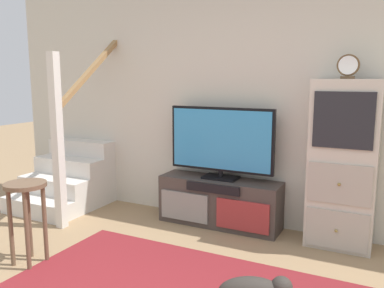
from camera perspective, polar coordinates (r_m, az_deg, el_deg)
back_wall at (r=4.23m, az=9.27°, el=6.62°), size 6.40×0.12×2.70m
media_console at (r=4.28m, az=3.91°, el=-8.24°), size 1.29×0.38×0.50m
television at (r=4.15m, az=4.14°, el=0.40°), size 1.12×0.22×0.75m
side_cabinet at (r=3.87m, az=20.59°, el=-2.85°), size 0.58×0.38×1.54m
desk_clock at (r=3.78m, az=21.29°, el=10.20°), size 0.19×0.08×0.21m
staircase at (r=5.29m, az=-15.79°, el=-3.80°), size 1.00×1.36×2.20m
bar_stool_near at (r=3.62m, az=-22.44°, el=-7.84°), size 0.34×0.34×0.70m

